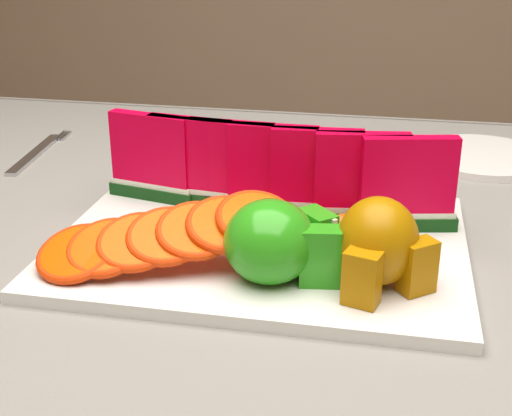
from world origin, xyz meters
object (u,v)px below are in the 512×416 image
at_px(platter, 262,244).
at_px(side_plate, 482,157).
at_px(pear_cluster, 379,245).
at_px(apple_cluster, 278,243).
at_px(fork, 38,152).

distance_m(platter, side_plate, 0.41).
height_order(platter, pear_cluster, pear_cluster).
bearing_deg(apple_cluster, platter, 111.45).
distance_m(pear_cluster, side_plate, 0.42).
bearing_deg(platter, side_plate, 53.77).
relative_size(platter, fork, 2.05).
distance_m(platter, apple_cluster, 0.09).
bearing_deg(pear_cluster, platter, 148.18).
distance_m(platter, pear_cluster, 0.14).
relative_size(apple_cluster, side_plate, 0.60).
height_order(apple_cluster, side_plate, apple_cluster).
distance_m(apple_cluster, fork, 0.50).
height_order(pear_cluster, side_plate, pear_cluster).
bearing_deg(fork, side_plate, 8.64).
relative_size(platter, apple_cluster, 3.37).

